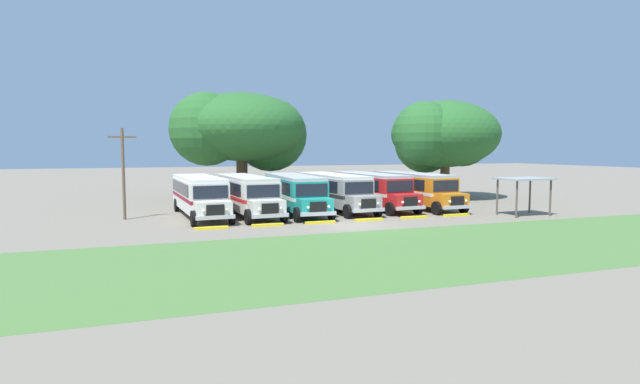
% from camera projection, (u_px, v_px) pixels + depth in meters
% --- Properties ---
extents(ground_plane, '(220.00, 220.00, 0.00)m').
position_uv_depth(ground_plane, '(354.00, 225.00, 31.56)').
color(ground_plane, slate).
extents(foreground_grass_strip, '(80.00, 11.89, 0.01)m').
position_uv_depth(foreground_grass_strip, '(424.00, 250.00, 23.89)').
color(foreground_grass_strip, '#4C7538').
rests_on(foreground_grass_strip, ground_plane).
extents(parked_bus_slot_0, '(3.14, 10.90, 2.82)m').
position_uv_depth(parked_bus_slot_0, '(199.00, 194.00, 35.85)').
color(parked_bus_slot_0, silver).
rests_on(parked_bus_slot_0, ground_plane).
extents(parked_bus_slot_1, '(3.24, 10.92, 2.82)m').
position_uv_depth(parked_bus_slot_1, '(246.00, 193.00, 36.62)').
color(parked_bus_slot_1, silver).
rests_on(parked_bus_slot_1, ground_plane).
extents(parked_bus_slot_2, '(2.95, 10.87, 2.82)m').
position_uv_depth(parked_bus_slot_2, '(295.00, 192.00, 37.71)').
color(parked_bus_slot_2, teal).
rests_on(parked_bus_slot_2, ground_plane).
extents(parked_bus_slot_3, '(3.17, 10.91, 2.82)m').
position_uv_depth(parked_bus_slot_3, '(334.00, 190.00, 39.45)').
color(parked_bus_slot_3, '#9E9993').
rests_on(parked_bus_slot_3, ground_plane).
extents(parked_bus_slot_4, '(3.27, 10.93, 2.82)m').
position_uv_depth(parked_bus_slot_4, '(371.00, 189.00, 40.80)').
color(parked_bus_slot_4, red).
rests_on(parked_bus_slot_4, ground_plane).
extents(parked_bus_slot_5, '(3.03, 10.88, 2.82)m').
position_uv_depth(parked_bus_slot_5, '(414.00, 188.00, 41.36)').
color(parked_bus_slot_5, orange).
rests_on(parked_bus_slot_5, ground_plane).
extents(curb_wheelstop_0, '(2.00, 0.36, 0.15)m').
position_uv_depth(curb_wheelstop_0, '(211.00, 228.00, 30.01)').
color(curb_wheelstop_0, yellow).
rests_on(curb_wheelstop_0, ground_plane).
extents(curb_wheelstop_1, '(2.00, 0.36, 0.15)m').
position_uv_depth(curb_wheelstop_1, '(268.00, 225.00, 31.20)').
color(curb_wheelstop_1, yellow).
rests_on(curb_wheelstop_1, ground_plane).
extents(curb_wheelstop_2, '(2.00, 0.36, 0.15)m').
position_uv_depth(curb_wheelstop_2, '(320.00, 222.00, 32.38)').
color(curb_wheelstop_2, yellow).
rests_on(curb_wheelstop_2, ground_plane).
extents(curb_wheelstop_3, '(2.00, 0.36, 0.15)m').
position_uv_depth(curb_wheelstop_3, '(369.00, 220.00, 33.57)').
color(curb_wheelstop_3, yellow).
rests_on(curb_wheelstop_3, ground_plane).
extents(curb_wheelstop_4, '(2.00, 0.36, 0.15)m').
position_uv_depth(curb_wheelstop_4, '(414.00, 217.00, 34.76)').
color(curb_wheelstop_4, yellow).
rests_on(curb_wheelstop_4, ground_plane).
extents(curb_wheelstop_5, '(2.00, 0.36, 0.15)m').
position_uv_depth(curb_wheelstop_5, '(457.00, 215.00, 35.94)').
color(curb_wheelstop_5, yellow).
rests_on(curb_wheelstop_5, ground_plane).
extents(broad_shade_tree, '(14.02, 13.39, 10.26)m').
position_uv_depth(broad_shade_tree, '(242.00, 130.00, 49.83)').
color(broad_shade_tree, brown).
rests_on(broad_shade_tree, ground_plane).
extents(secondary_tree, '(11.52, 11.42, 9.41)m').
position_uv_depth(secondary_tree, '(441.00, 136.00, 48.76)').
color(secondary_tree, brown).
rests_on(secondary_tree, ground_plane).
extents(utility_pole, '(1.80, 0.20, 6.20)m').
position_uv_depth(utility_pole, '(123.00, 171.00, 33.90)').
color(utility_pole, brown).
rests_on(utility_pole, ground_plane).
extents(waiting_shelter, '(3.60, 2.60, 2.72)m').
position_uv_depth(waiting_shelter, '(524.00, 182.00, 36.16)').
color(waiting_shelter, brown).
rests_on(waiting_shelter, ground_plane).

